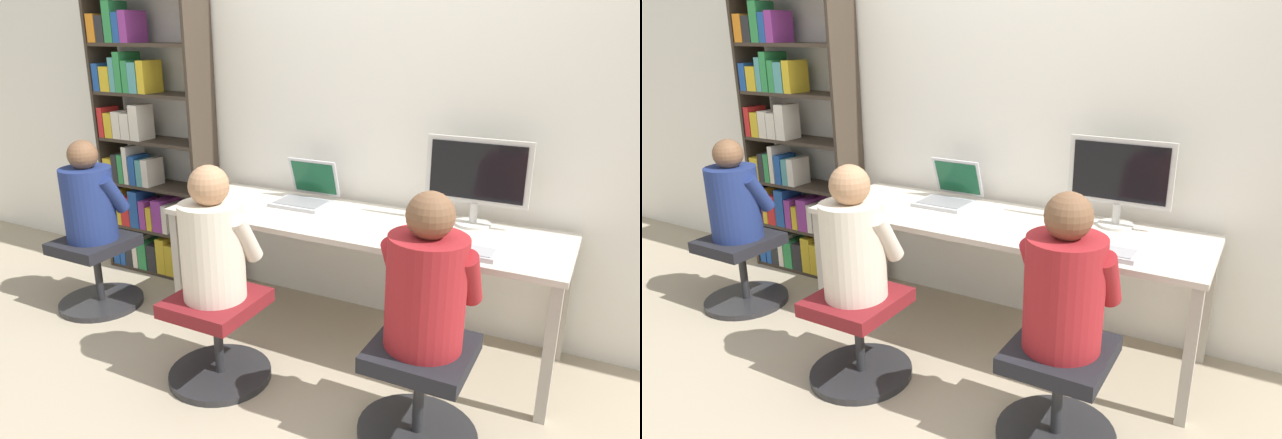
{
  "view_description": "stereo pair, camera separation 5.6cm",
  "coord_description": "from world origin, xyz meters",
  "views": [
    {
      "loc": [
        1.19,
        -2.36,
        1.69
      ],
      "look_at": [
        -0.16,
        0.17,
        0.74
      ],
      "focal_mm": 32.0,
      "sensor_mm": 36.0,
      "label": 1
    },
    {
      "loc": [
        1.24,
        -2.33,
        1.69
      ],
      "look_at": [
        -0.16,
        0.17,
        0.74
      ],
      "focal_mm": 32.0,
      "sensor_mm": 36.0,
      "label": 2
    }
  ],
  "objects": [
    {
      "name": "laptop",
      "position": [
        -0.42,
        0.49,
        0.76
      ],
      "size": [
        0.32,
        0.33,
        0.25
      ],
      "color": "#B7B7BC",
      "rests_on": "desk"
    },
    {
      "name": "person_at_laptop",
      "position": [
        -0.45,
        -0.36,
        0.74
      ],
      "size": [
        0.38,
        0.33,
        0.66
      ],
      "color": "beige",
      "rests_on": "office_chair_right"
    },
    {
      "name": "wall_back",
      "position": [
        0.0,
        0.74,
        1.3
      ],
      "size": [
        10.0,
        0.05,
        2.6
      ],
      "color": "white",
      "rests_on": "ground_plane"
    },
    {
      "name": "person_at_monitor",
      "position": [
        0.59,
        -0.32,
        0.74
      ],
      "size": [
        0.4,
        0.34,
        0.66
      ],
      "color": "maroon",
      "rests_on": "office_chair_left"
    },
    {
      "name": "office_chair_side",
      "position": [
        -1.64,
        -0.07,
        0.24
      ],
      "size": [
        0.52,
        0.52,
        0.45
      ],
      "color": "#262628",
      "rests_on": "ground_plane"
    },
    {
      "name": "desk",
      "position": [
        0.0,
        0.34,
        0.65
      ],
      "size": [
        2.18,
        0.67,
        0.71
      ],
      "color": "beige",
      "rests_on": "ground_plane"
    },
    {
      "name": "computer_mouse_by_keyboard",
      "position": [
        0.29,
        0.14,
        0.73
      ],
      "size": [
        0.07,
        0.11,
        0.04
      ],
      "color": "silver",
      "rests_on": "desk"
    },
    {
      "name": "bookshelf",
      "position": [
        -1.76,
        0.54,
        0.87
      ],
      "size": [
        0.88,
        0.27,
        1.94
      ],
      "color": "#382D23",
      "rests_on": "ground_plane"
    },
    {
      "name": "person_near_shelf",
      "position": [
        -1.64,
        -0.06,
        0.72
      ],
      "size": [
        0.38,
        0.32,
        0.62
      ],
      "color": "navy",
      "rests_on": "office_chair_side"
    },
    {
      "name": "keyboard",
      "position": [
        0.57,
        0.12,
        0.73
      ],
      "size": [
        0.42,
        0.15,
        0.03
      ],
      "color": "#B2B2B7",
      "rests_on": "desk"
    },
    {
      "name": "office_chair_left",
      "position": [
        0.59,
        -0.33,
        0.24
      ],
      "size": [
        0.52,
        0.52,
        0.45
      ],
      "color": "#262628",
      "rests_on": "ground_plane"
    },
    {
      "name": "office_chair_right",
      "position": [
        -0.45,
        -0.36,
        0.24
      ],
      "size": [
        0.52,
        0.52,
        0.45
      ],
      "color": "#262628",
      "rests_on": "ground_plane"
    },
    {
      "name": "ground_plane",
      "position": [
        0.0,
        0.0,
        0.0
      ],
      "size": [
        14.0,
        14.0,
        0.0
      ],
      "primitive_type": "plane",
      "color": "tan"
    },
    {
      "name": "desktop_monitor",
      "position": [
        0.56,
        0.55,
        0.97
      ],
      "size": [
        0.54,
        0.19,
        0.46
      ],
      "color": "beige",
      "rests_on": "desk"
    }
  ]
}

